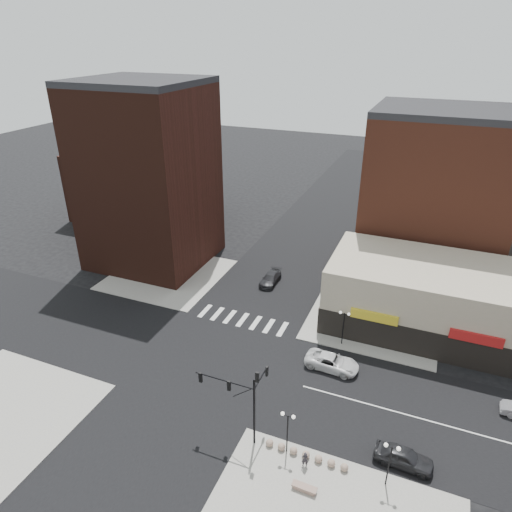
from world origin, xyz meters
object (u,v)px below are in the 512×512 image
(white_suv, at_px, (332,362))
(dark_sedan_east, at_px, (404,457))
(street_lamp_se_b, at_px, (391,455))
(pedestrian, at_px, (305,459))
(traffic_signal, at_px, (245,393))
(dark_sedan_north, at_px, (270,279))
(stone_bench, at_px, (304,488))
(street_lamp_ne, at_px, (344,320))
(street_lamp_se_a, at_px, (288,423))

(white_suv, relative_size, dark_sedan_east, 1.18)
(street_lamp_se_b, distance_m, pedestrian, 6.72)
(traffic_signal, height_order, dark_sedan_east, traffic_signal)
(white_suv, height_order, dark_sedan_north, white_suv)
(white_suv, relative_size, pedestrian, 3.68)
(pedestrian, xyz_separation_m, stone_bench, (0.60, -2.07, -0.51))
(street_lamp_ne, bearing_deg, dark_sedan_north, 141.04)
(street_lamp_se_b, height_order, street_lamp_ne, same)
(dark_sedan_north, bearing_deg, pedestrian, -64.06)
(dark_sedan_north, distance_m, stone_bench, 31.73)
(dark_sedan_north, height_order, stone_bench, dark_sedan_north)
(dark_sedan_east, bearing_deg, street_lamp_se_b, 159.81)
(street_lamp_se_b, height_order, pedestrian, street_lamp_se_b)
(street_lamp_ne, xyz_separation_m, white_suv, (-0.08, -4.30, -2.53))
(traffic_signal, height_order, stone_bench, traffic_signal)
(traffic_signal, relative_size, street_lamp_ne, 1.87)
(street_lamp_ne, distance_m, stone_bench, 19.16)
(traffic_signal, bearing_deg, pedestrian, -10.02)
(street_lamp_ne, height_order, pedestrian, street_lamp_ne)
(street_lamp_se_b, relative_size, dark_sedan_east, 0.90)
(street_lamp_ne, bearing_deg, pedestrian, -87.31)
(street_lamp_se_b, relative_size, stone_bench, 2.16)
(traffic_signal, distance_m, pedestrian, 6.97)
(traffic_signal, bearing_deg, stone_bench, -26.36)
(street_lamp_se_b, distance_m, stone_bench, 6.96)
(traffic_signal, distance_m, street_lamp_ne, 16.62)
(street_lamp_ne, bearing_deg, street_lamp_se_b, -66.37)
(dark_sedan_east, bearing_deg, street_lamp_ne, 32.88)
(pedestrian, bearing_deg, white_suv, -98.96)
(dark_sedan_north, bearing_deg, white_suv, -49.46)
(traffic_signal, xyz_separation_m, dark_sedan_north, (-7.38, 25.65, -4.26))
(traffic_signal, height_order, dark_sedan_north, traffic_signal)
(street_lamp_se_b, distance_m, dark_sedan_east, 3.63)
(dark_sedan_north, xyz_separation_m, pedestrian, (12.94, -26.63, 0.16))
(dark_sedan_east, bearing_deg, traffic_signal, 102.38)
(traffic_signal, xyz_separation_m, pedestrian, (5.55, -0.98, -4.10))
(traffic_signal, xyz_separation_m, street_lamp_ne, (4.76, 15.83, -1.67))
(traffic_signal, height_order, street_lamp_se_a, traffic_signal)
(street_lamp_se_a, height_order, street_lamp_ne, same)
(white_suv, bearing_deg, traffic_signal, 160.42)
(street_lamp_se_a, distance_m, stone_bench, 4.75)
(street_lamp_se_a, bearing_deg, street_lamp_se_b, 0.00)
(traffic_signal, height_order, street_lamp_se_b, traffic_signal)
(dark_sedan_north, distance_m, pedestrian, 29.61)
(traffic_signal, relative_size, white_suv, 1.42)
(traffic_signal, distance_m, stone_bench, 8.27)
(stone_bench, bearing_deg, white_suv, 97.34)
(dark_sedan_north, bearing_deg, street_lamp_ne, -38.93)
(traffic_signal, distance_m, street_lamp_se_a, 4.12)
(street_lamp_ne, xyz_separation_m, pedestrian, (0.79, -16.81, -2.43))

